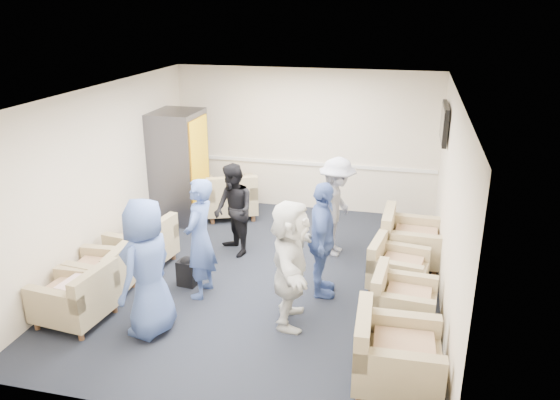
% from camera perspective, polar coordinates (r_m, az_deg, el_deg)
% --- Properties ---
extents(floor, '(6.00, 6.00, 0.00)m').
position_cam_1_polar(floor, '(8.16, -1.63, -7.97)').
color(floor, black).
rests_on(floor, ground).
extents(ceiling, '(6.00, 6.00, 0.00)m').
position_cam_1_polar(ceiling, '(7.29, -1.85, 11.13)').
color(ceiling, silver).
rests_on(ceiling, back_wall).
extents(back_wall, '(5.00, 0.02, 2.70)m').
position_cam_1_polar(back_wall, '(10.43, 2.60, 6.25)').
color(back_wall, beige).
rests_on(back_wall, floor).
extents(front_wall, '(5.00, 0.02, 2.70)m').
position_cam_1_polar(front_wall, '(5.03, -10.82, -9.82)').
color(front_wall, beige).
rests_on(front_wall, floor).
extents(left_wall, '(0.02, 6.00, 2.70)m').
position_cam_1_polar(left_wall, '(8.59, -18.06, 2.25)').
color(left_wall, beige).
rests_on(left_wall, floor).
extents(right_wall, '(0.02, 6.00, 2.70)m').
position_cam_1_polar(right_wall, '(7.40, 17.30, -0.47)').
color(right_wall, beige).
rests_on(right_wall, floor).
extents(chair_rail, '(4.98, 0.04, 0.06)m').
position_cam_1_polar(chair_rail, '(10.52, 2.54, 3.84)').
color(chair_rail, white).
rests_on(chair_rail, back_wall).
extents(tv, '(0.10, 1.00, 0.58)m').
position_cam_1_polar(tv, '(8.94, 16.79, 7.69)').
color(tv, black).
rests_on(tv, right_wall).
extents(armchair_left_near, '(0.90, 0.90, 0.65)m').
position_cam_1_polar(armchair_left_near, '(7.39, -20.35, -9.63)').
color(armchair_left_near, '#9D8B65').
rests_on(armchair_left_near, floor).
extents(armchair_left_mid, '(0.84, 0.84, 0.64)m').
position_cam_1_polar(armchair_left_mid, '(7.86, -18.07, -7.53)').
color(armchair_left_mid, '#9D8B65').
rests_on(armchair_left_mid, floor).
extents(armchair_left_far, '(0.93, 0.93, 0.65)m').
position_cam_1_polar(armchair_left_far, '(8.59, -13.91, -4.64)').
color(armchair_left_far, '#9D8B65').
rests_on(armchair_left_far, floor).
extents(armchair_right_near, '(0.92, 0.92, 0.71)m').
position_cam_1_polar(armchair_right_near, '(6.01, 11.60, -15.70)').
color(armchair_right_near, '#9D8B65').
rests_on(armchair_right_near, floor).
extents(armchair_right_midnear, '(0.82, 0.82, 0.61)m').
position_cam_1_polar(armchair_right_midnear, '(7.07, 12.41, -10.37)').
color(armchair_right_midnear, '#9D8B65').
rests_on(armchair_right_midnear, floor).
extents(armchair_right_midfar, '(0.87, 0.87, 0.60)m').
position_cam_1_polar(armchair_right_midfar, '(7.87, 11.89, -7.04)').
color(armchair_right_midfar, '#9D8B65').
rests_on(armchair_right_midfar, floor).
extents(armchair_right_far, '(0.93, 0.93, 0.72)m').
position_cam_1_polar(armchair_right_far, '(8.62, 13.19, -4.28)').
color(armchair_right_far, '#9D8B65').
rests_on(armchair_right_far, floor).
extents(armchair_corner, '(1.22, 1.22, 0.74)m').
position_cam_1_polar(armchair_corner, '(10.25, -5.13, 0.23)').
color(armchair_corner, '#9D8B65').
rests_on(armchair_corner, floor).
extents(vending_machine, '(0.82, 0.96, 2.02)m').
position_cam_1_polar(vending_machine, '(10.08, -10.47, 3.46)').
color(vending_machine, '#4C4C54').
rests_on(vending_machine, floor).
extents(backpack, '(0.28, 0.22, 0.45)m').
position_cam_1_polar(backpack, '(7.92, -9.69, -7.26)').
color(backpack, black).
rests_on(backpack, floor).
extents(pillow, '(0.37, 0.46, 0.12)m').
position_cam_1_polar(pillow, '(7.32, -20.53, -8.45)').
color(pillow, silver).
rests_on(pillow, armchair_left_near).
extents(person_front_left, '(0.68, 0.92, 1.72)m').
position_cam_1_polar(person_front_left, '(6.68, -13.71, -6.92)').
color(person_front_left, '#425B9F').
rests_on(person_front_left, floor).
extents(person_mid_left, '(0.42, 0.62, 1.68)m').
position_cam_1_polar(person_mid_left, '(7.41, -8.38, -4.01)').
color(person_mid_left, '#425B9F').
rests_on(person_mid_left, floor).
extents(person_back_left, '(0.90, 0.91, 1.48)m').
position_cam_1_polar(person_back_left, '(8.60, -4.88, -1.08)').
color(person_back_left, black).
rests_on(person_back_left, floor).
extents(person_back_right, '(0.72, 1.10, 1.59)m').
position_cam_1_polar(person_back_right, '(8.59, 5.92, -0.74)').
color(person_back_right, beige).
rests_on(person_back_right, floor).
extents(person_mid_right, '(0.53, 1.00, 1.62)m').
position_cam_1_polar(person_mid_right, '(7.36, 4.43, -4.21)').
color(person_mid_right, '#425B9F').
rests_on(person_mid_right, floor).
extents(person_front_right, '(0.70, 1.57, 1.64)m').
position_cam_1_polar(person_front_right, '(6.70, 1.09, -6.64)').
color(person_front_right, silver).
rests_on(person_front_right, floor).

